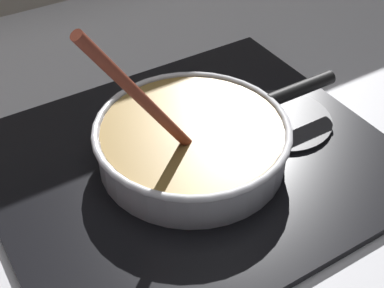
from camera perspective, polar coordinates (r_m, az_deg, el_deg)
The scene contains 5 objects.
ground at distance 0.68m, azimuth 4.17°, elevation -14.07°, with size 2.40×1.60×0.04m, color #B7B7BC.
hob_plate at distance 0.78m, azimuth -0.00°, elevation -1.91°, with size 0.56×0.48×0.01m, color black.
burner_ring at distance 0.77m, azimuth -0.00°, elevation -1.36°, with size 0.20×0.20×0.01m, color #592D0C.
spare_burner at distance 0.85m, azimuth 9.61°, elevation 2.57°, with size 0.16×0.16×0.01m, color #262628.
cooking_pan at distance 0.75m, azimuth 0.08°, elevation 0.34°, with size 0.42×0.28×0.28m.
Camera 1 is at (-0.24, -0.30, 0.53)m, focal length 49.86 mm.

